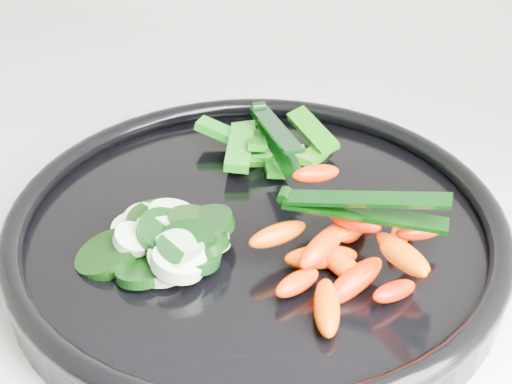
% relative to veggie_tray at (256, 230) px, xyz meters
% --- Properties ---
extents(veggie_tray, '(0.42, 0.42, 0.04)m').
position_rel_veggie_tray_xyz_m(veggie_tray, '(0.00, 0.00, 0.00)').
color(veggie_tray, black).
rests_on(veggie_tray, counter).
extents(cucumber_pile, '(0.12, 0.11, 0.04)m').
position_rel_veggie_tray_xyz_m(cucumber_pile, '(-0.05, -0.05, 0.01)').
color(cucumber_pile, black).
rests_on(cucumber_pile, veggie_tray).
extents(carrot_pile, '(0.13, 0.16, 0.06)m').
position_rel_veggie_tray_xyz_m(carrot_pile, '(0.08, -0.01, 0.02)').
color(carrot_pile, '#EC2800').
rests_on(carrot_pile, veggie_tray).
extents(pepper_pile, '(0.12, 0.11, 0.03)m').
position_rel_veggie_tray_xyz_m(pepper_pile, '(-0.04, 0.09, 0.01)').
color(pepper_pile, '#0B6B0A').
rests_on(pepper_pile, veggie_tray).
extents(tong_carrot, '(0.11, 0.04, 0.02)m').
position_rel_veggie_tray_xyz_m(tong_carrot, '(0.08, -0.01, 0.05)').
color(tong_carrot, black).
rests_on(tong_carrot, carrot_pile).
extents(tong_pepper, '(0.09, 0.09, 0.02)m').
position_rel_veggie_tray_xyz_m(tong_pepper, '(-0.03, 0.09, 0.03)').
color(tong_pepper, black).
rests_on(tong_pepper, pepper_pile).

